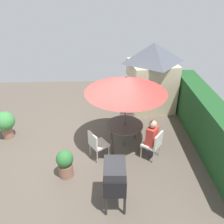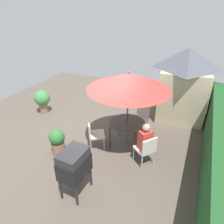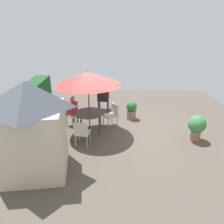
# 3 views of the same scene
# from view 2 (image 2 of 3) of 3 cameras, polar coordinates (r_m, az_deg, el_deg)

# --- Properties ---
(ground_plane) EXTENTS (11.00, 11.00, 0.00)m
(ground_plane) POSITION_cam_2_polar(r_m,az_deg,el_deg) (6.78, -3.82, -7.46)
(ground_plane) COLOR brown
(hedge_backdrop) EXTENTS (5.70, 0.70, 1.51)m
(hedge_backdrop) POSITION_cam_2_polar(r_m,az_deg,el_deg) (5.84, 28.36, -8.92)
(hedge_backdrop) COLOR #1E4C23
(hedge_backdrop) RESTS_ON ground
(garden_shed) EXTENTS (1.84, 1.95, 2.64)m
(garden_shed) POSITION_cam_2_polar(r_m,az_deg,el_deg) (7.87, 19.46, 7.37)
(garden_shed) COLOR #C6B793
(garden_shed) RESTS_ON ground
(patio_table) EXTENTS (1.11, 1.11, 0.79)m
(patio_table) POSITION_cam_2_polar(r_m,az_deg,el_deg) (6.15, 4.23, -3.56)
(patio_table) COLOR #47423D
(patio_table) RESTS_ON ground
(patio_umbrella) EXTENTS (2.33, 2.33, 2.38)m
(patio_umbrella) POSITION_cam_2_polar(r_m,az_deg,el_deg) (5.54, 4.74, 8.62)
(patio_umbrella) COLOR #4C4C51
(patio_umbrella) RESTS_ON ground
(bbq_grill) EXTENTS (0.72, 0.53, 1.20)m
(bbq_grill) POSITION_cam_2_polar(r_m,az_deg,el_deg) (4.66, -10.63, -14.27)
(bbq_grill) COLOR black
(bbq_grill) RESTS_ON ground
(chair_near_shed) EXTENTS (0.65, 0.65, 0.90)m
(chair_near_shed) POSITION_cam_2_polar(r_m,az_deg,el_deg) (5.59, 9.65, -10.13)
(chair_near_shed) COLOR silver
(chair_near_shed) RESTS_ON ground
(chair_far_side) EXTENTS (0.53, 0.52, 0.90)m
(chair_far_side) POSITION_cam_2_polar(r_m,az_deg,el_deg) (7.07, 8.29, -1.07)
(chair_far_side) COLOR silver
(chair_far_side) RESTS_ON ground
(chair_toward_hedge) EXTENTS (0.64, 0.64, 0.90)m
(chair_toward_hedge) POSITION_cam_2_polar(r_m,az_deg,el_deg) (6.14, -5.16, -5.87)
(chair_toward_hedge) COLOR silver
(chair_toward_hedge) RESTS_ON ground
(potted_plant_by_shed) EXTENTS (0.62, 0.62, 0.94)m
(potted_plant_by_shed) POSITION_cam_2_polar(r_m,az_deg,el_deg) (8.55, -19.06, 3.35)
(potted_plant_by_shed) COLOR #936651
(potted_plant_by_shed) RESTS_ON ground
(potted_plant_by_grill) EXTENTS (0.45, 0.45, 0.80)m
(potted_plant_by_grill) POSITION_cam_2_polar(r_m,az_deg,el_deg) (6.13, -15.12, -7.97)
(potted_plant_by_grill) COLOR #936651
(potted_plant_by_grill) RESTS_ON ground
(person_in_red) EXTENTS (0.42, 0.40, 1.26)m
(person_in_red) POSITION_cam_2_polar(r_m,az_deg,el_deg) (5.49, 9.34, -7.50)
(person_in_red) COLOR #CC3D33
(person_in_red) RESTS_ON ground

